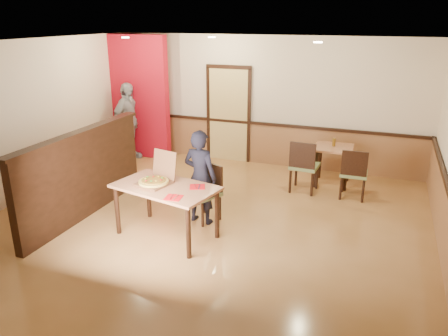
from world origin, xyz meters
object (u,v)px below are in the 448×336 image
(condiment, at_px, (334,142))
(main_table, at_px, (166,193))
(side_chair_right, at_px, (354,172))
(passerby, at_px, (128,122))
(diner_chair, at_px, (207,190))
(side_chair_left, at_px, (304,164))
(side_table, at_px, (333,155))
(pizza_box, at_px, (156,180))
(diner, at_px, (200,177))

(condiment, bearing_deg, main_table, -123.03)
(side_chair_right, height_order, passerby, passerby)
(diner_chair, bearing_deg, side_chair_left, 79.22)
(main_table, distance_m, side_table, 3.69)
(pizza_box, bearing_deg, diner, 64.91)
(main_table, height_order, diner, diner)
(diner_chair, height_order, diner, diner)
(pizza_box, bearing_deg, passerby, 141.35)
(side_chair_right, relative_size, condiment, 6.04)
(main_table, height_order, condiment, condiment)
(main_table, xyz_separation_m, diner, (0.29, 0.62, 0.07))
(side_chair_left, distance_m, side_chair_right, 0.91)
(side_chair_left, bearing_deg, passerby, -5.05)
(main_table, bearing_deg, diner, 77.37)
(main_table, height_order, side_table, main_table)
(side_chair_right, height_order, side_table, side_chair_right)
(side_table, height_order, passerby, passerby)
(diner_chair, xyz_separation_m, side_table, (1.71, 2.31, 0.09))
(side_chair_left, height_order, condiment, side_chair_left)
(diner_chair, height_order, condiment, condiment)
(pizza_box, bearing_deg, side_table, 66.92)
(side_chair_right, xyz_separation_m, passerby, (-5.07, 0.61, 0.37))
(main_table, xyz_separation_m, side_chair_right, (2.49, 2.46, -0.18))
(side_chair_left, bearing_deg, side_chair_right, -176.31)
(diner_chair, xyz_separation_m, side_chair_right, (2.16, 1.69, 0.02))
(side_chair_right, distance_m, pizza_box, 3.62)
(side_chair_right, bearing_deg, side_chair_left, -0.86)
(side_chair_right, relative_size, passerby, 0.53)
(main_table, height_order, side_chair_left, side_chair_left)
(side_chair_left, distance_m, diner, 2.26)
(diner_chair, relative_size, diner, 0.60)
(side_chair_right, relative_size, pizza_box, 1.60)
(side_chair_right, bearing_deg, diner_chair, 36.92)
(side_chair_right, xyz_separation_m, side_table, (-0.45, 0.62, 0.08))
(pizza_box, bearing_deg, condiment, 67.49)
(passerby, bearing_deg, main_table, -133.36)
(diner_chair, bearing_deg, diner, -82.53)
(diner_chair, relative_size, passerby, 0.52)
(passerby, bearing_deg, diner, -123.88)
(side_chair_left, xyz_separation_m, diner, (-1.30, -1.83, 0.21))
(main_table, xyz_separation_m, condiment, (2.03, 3.12, 0.15))
(diner, bearing_deg, diner_chair, -102.36)
(side_chair_left, relative_size, passerby, 0.57)
(side_chair_left, relative_size, side_chair_right, 1.07)
(side_chair_left, height_order, passerby, passerby)
(side_chair_left, bearing_deg, side_table, -122.63)
(main_table, relative_size, side_chair_left, 1.64)
(passerby, bearing_deg, pizza_box, -135.02)
(diner_chair, distance_m, side_chair_right, 2.75)
(side_table, height_order, condiment, condiment)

